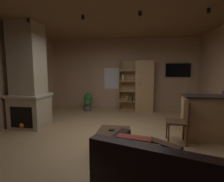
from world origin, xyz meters
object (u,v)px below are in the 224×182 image
object	(u,v)px
stone_fireplace	(29,81)
bookshelf_cabinet	(142,87)
dining_chair	(181,119)
wall_mounted_tv	(178,70)
kitchen_bar_counter	(218,118)
coffee_table	(114,135)
leather_couch	(164,182)
table_book_0	(112,130)
potted_floor_plant	(88,101)

from	to	relation	value
stone_fireplace	bookshelf_cabinet	distance (m)	3.87
dining_chair	wall_mounted_tv	size ratio (longest dim) A/B	1.02
kitchen_bar_counter	bookshelf_cabinet	bearing A→B (deg)	123.48
bookshelf_cabinet	coffee_table	world-z (taller)	bookshelf_cabinet
kitchen_bar_counter	leather_couch	xyz separation A→B (m)	(-1.45, -2.16, -0.20)
kitchen_bar_counter	table_book_0	bearing A→B (deg)	-158.16
dining_chair	potted_floor_plant	bearing A→B (deg)	138.44
table_book_0	bookshelf_cabinet	bearing A→B (deg)	80.00
bookshelf_cabinet	table_book_0	size ratio (longest dim) A/B	17.94
bookshelf_cabinet	kitchen_bar_counter	size ratio (longest dim) A/B	1.25
kitchen_bar_counter	dining_chair	world-z (taller)	kitchen_bar_counter
coffee_table	bookshelf_cabinet	bearing A→B (deg)	80.58
bookshelf_cabinet	table_book_0	world-z (taller)	bookshelf_cabinet
potted_floor_plant	wall_mounted_tv	size ratio (longest dim) A/B	0.77
dining_chair	table_book_0	bearing A→B (deg)	-156.64
stone_fireplace	bookshelf_cabinet	size ratio (longest dim) A/B	1.45
table_book_0	potted_floor_plant	xyz separation A→B (m)	(-1.46, 3.13, -0.06)
dining_chair	potted_floor_plant	xyz separation A→B (m)	(-2.85, 2.53, -0.17)
potted_floor_plant	wall_mounted_tv	xyz separation A→B (m)	(3.39, 0.49, 1.21)
table_book_0	dining_chair	xyz separation A→B (m)	(1.39, 0.60, 0.11)
bookshelf_cabinet	kitchen_bar_counter	world-z (taller)	bookshelf_cabinet
kitchen_bar_counter	potted_floor_plant	xyz separation A→B (m)	(-3.72, 2.23, -0.14)
stone_fireplace	kitchen_bar_counter	world-z (taller)	stone_fireplace
table_book_0	wall_mounted_tv	size ratio (longest dim) A/B	0.12
leather_couch	table_book_0	bearing A→B (deg)	122.72
leather_couch	kitchen_bar_counter	bearing A→B (deg)	56.09
leather_couch	table_book_0	world-z (taller)	leather_couch
leather_couch	dining_chair	size ratio (longest dim) A/B	1.83
stone_fireplace	bookshelf_cabinet	bearing A→B (deg)	37.19
dining_chair	stone_fireplace	bearing A→B (deg)	173.05
leather_couch	wall_mounted_tv	distance (m)	5.16
stone_fireplace	coffee_table	xyz separation A→B (m)	(2.51, -1.08, -0.94)
kitchen_bar_counter	potted_floor_plant	distance (m)	4.34
bookshelf_cabinet	potted_floor_plant	bearing A→B (deg)	-172.39
bookshelf_cabinet	stone_fireplace	bearing A→B (deg)	-142.81
kitchen_bar_counter	coffee_table	world-z (taller)	kitchen_bar_counter
coffee_table	dining_chair	world-z (taller)	dining_chair
stone_fireplace	leather_couch	distance (m)	4.13
leather_couch	potted_floor_plant	distance (m)	4.94
stone_fireplace	kitchen_bar_counter	distance (m)	4.79
coffee_table	dining_chair	bearing A→B (deg)	24.05
leather_couch	wall_mounted_tv	xyz separation A→B (m)	(1.12, 4.87, 1.26)
stone_fireplace	leather_couch	size ratio (longest dim) A/B	1.65
coffee_table	table_book_0	xyz separation A→B (m)	(-0.04, 0.00, 0.10)
stone_fireplace	kitchen_bar_counter	xyz separation A→B (m)	(4.73, -0.17, -0.76)
bookshelf_cabinet	wall_mounted_tv	world-z (taller)	bookshelf_cabinet
bookshelf_cabinet	dining_chair	xyz separation A→B (m)	(0.79, -2.81, -0.42)
stone_fireplace	table_book_0	bearing A→B (deg)	-23.46
stone_fireplace	table_book_0	distance (m)	2.83
bookshelf_cabinet	potted_floor_plant	distance (m)	2.16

